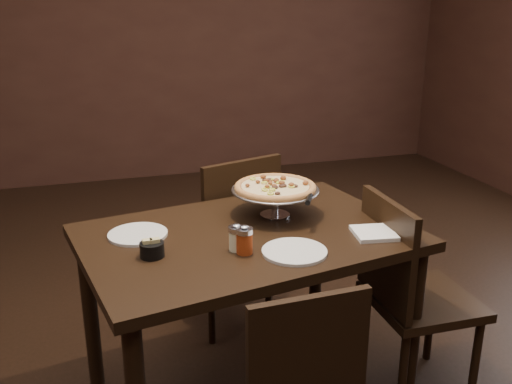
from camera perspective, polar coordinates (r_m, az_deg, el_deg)
name	(u,v)px	position (r m, az deg, el deg)	size (l,w,h in m)	color
room	(264,69)	(2.01, 0.78, 12.25)	(6.04, 7.04, 2.84)	black
dining_table	(248,257)	(2.24, -0.85, -6.50)	(1.37, 1.03, 0.78)	black
pizza_stand	(275,188)	(2.33, 1.93, 0.43)	(0.36, 0.36, 0.15)	silver
parmesan_shaker	(236,238)	(2.04, -1.97, -4.59)	(0.06, 0.06, 0.10)	#FAF4C2
pepper_flake_shaker	(244,240)	(2.01, -1.16, -4.82)	(0.06, 0.06, 0.11)	maroon
packet_caddy	(152,249)	(2.02, -10.37, -5.63)	(0.09, 0.09, 0.07)	black
napkin_stack	(374,233)	(2.22, 11.71, -4.05)	(0.15, 0.15, 0.02)	white
plate_left	(138,234)	(2.22, -11.74, -4.15)	(0.23, 0.23, 0.01)	silver
plate_near	(294,252)	(2.03, 3.87, -5.97)	(0.23, 0.23, 0.01)	silver
serving_spatula	(309,198)	(2.23, 5.35, -0.63)	(0.17, 0.17, 0.03)	silver
chair_far	(230,235)	(2.88, -2.66, -4.35)	(0.54, 0.54, 0.92)	black
chair_side	(409,290)	(2.48, 15.02, -9.45)	(0.42, 0.42, 0.89)	black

